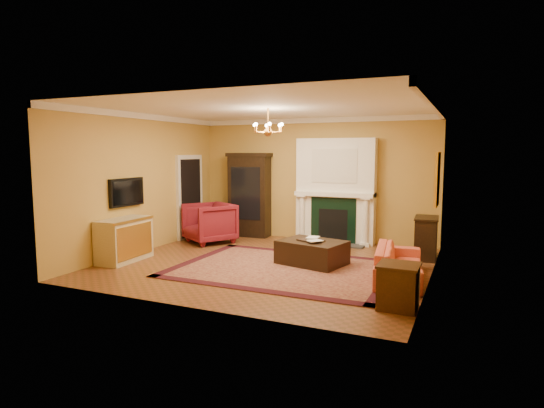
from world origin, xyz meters
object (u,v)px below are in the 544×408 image
Objects in this scene: pedestal_table at (210,224)px; china_cabinet at (250,197)px; end_table at (398,287)px; console_table at (426,239)px; coral_sofa at (399,258)px; commode at (124,240)px; leather_ottoman at (312,252)px; wingback_armchair at (209,221)px.

china_cabinet is at bearing 61.58° from pedestal_table.
console_table is (0.06, 3.28, 0.11)m from end_table.
pedestal_table is 1.22× the size of end_table.
end_table is at bearing -46.44° from china_cabinet.
coral_sofa is at bearing -102.19° from console_table.
china_cabinet is at bearing 50.85° from coral_sofa.
console_table is (5.51, 2.65, -0.02)m from commode.
leather_ottoman is (3.02, -1.18, -0.19)m from pedestal_table.
end_table is (5.45, -0.63, -0.13)m from commode.
commode is 3.76m from leather_ottoman.
console_table reaches higher than coral_sofa.
pedestal_table is 2.48m from commode.
console_table is (4.99, 0.22, -0.01)m from pedestal_table.
china_cabinet is 2.80× the size of pedestal_table.
china_cabinet is 2.48× the size of console_table.
china_cabinet reaches higher than coral_sofa.
wingback_armchair reaches higher than pedestal_table.
pedestal_table is 3.25m from leather_ottoman.
pedestal_table is at bearing 145.12° from wingback_armchair.
console_table is at bearing 2.53° from pedestal_table.
leather_ottoman is at bearing 135.47° from end_table.
wingback_armchair is 0.55× the size of coral_sofa.
china_cabinet is 6.03m from end_table.
china_cabinet is 1.95× the size of wingback_armchair.
china_cabinet is 1.32m from pedestal_table.
pedestal_table is 0.61× the size of leather_ottoman.
coral_sofa is at bearing 98.11° from end_table.
leather_ottoman is at bearing -45.24° from china_cabinet.
wingback_armchair reaches higher than coral_sofa.
china_cabinet reaches higher than leather_ottoman.
commode is at bearing -110.65° from china_cabinet.
leather_ottoman is at bearing 70.33° from coral_sofa.
leather_ottoman is (2.96, -1.03, -0.29)m from wingback_armchair.
commode is 5.31m from coral_sofa.
commode is at bearing 173.38° from end_table.
console_table is 2.42m from leather_ottoman.
pedestal_table is 5.00m from console_table.
console_table reaches higher than leather_ottoman.
leather_ottoman is (2.46, -2.21, -0.79)m from china_cabinet.
wingback_armchair is at bearing 73.11° from commode.
wingback_armchair is 1.27× the size of console_table.
wingback_armchair is 0.91× the size of commode.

